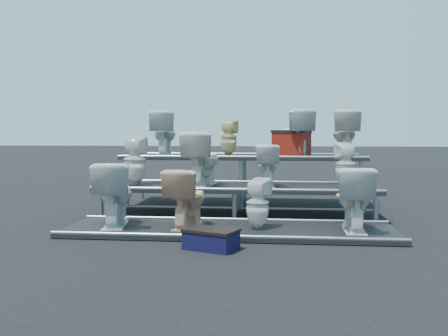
# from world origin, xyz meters

# --- Properties ---
(ground) EXTENTS (80.00, 80.00, 0.00)m
(ground) POSITION_xyz_m (0.00, 0.00, 0.00)
(ground) COLOR black
(ground) RESTS_ON ground
(tier_front) EXTENTS (4.20, 1.20, 0.06)m
(tier_front) POSITION_xyz_m (0.00, -1.30, 0.03)
(tier_front) COLOR black
(tier_front) RESTS_ON ground
(tier_mid) EXTENTS (4.20, 1.20, 0.46)m
(tier_mid) POSITION_xyz_m (0.00, 0.00, 0.23)
(tier_mid) COLOR black
(tier_mid) RESTS_ON ground
(tier_back) EXTENTS (4.20, 1.20, 0.86)m
(tier_back) POSITION_xyz_m (0.00, 1.30, 0.43)
(tier_back) COLOR black
(tier_back) RESTS_ON ground
(toilet_0) EXTENTS (0.59, 0.88, 0.83)m
(toilet_0) POSITION_xyz_m (-1.50, -1.30, 0.48)
(toilet_0) COLOR silver
(toilet_0) RESTS_ON tier_front
(toilet_1) EXTENTS (0.54, 0.80, 0.76)m
(toilet_1) POSITION_xyz_m (-0.54, -1.30, 0.44)
(toilet_1) COLOR #E7B58E
(toilet_1) RESTS_ON tier_front
(toilet_2) EXTENTS (0.39, 0.39, 0.65)m
(toilet_2) POSITION_xyz_m (0.36, -1.30, 0.38)
(toilet_2) COLOR silver
(toilet_2) RESTS_ON tier_front
(toilet_3) EXTENTS (0.48, 0.80, 0.80)m
(toilet_3) POSITION_xyz_m (1.56, -1.30, 0.46)
(toilet_3) COLOR silver
(toilet_3) RESTS_ON tier_front
(toilet_4) EXTENTS (0.36, 0.37, 0.77)m
(toilet_4) POSITION_xyz_m (-1.60, 0.00, 0.84)
(toilet_4) COLOR silver
(toilet_4) RESTS_ON tier_mid
(toilet_5) EXTENTS (0.60, 0.88, 0.83)m
(toilet_5) POSITION_xyz_m (-0.54, 0.00, 0.87)
(toilet_5) COLOR silver
(toilet_5) RESTS_ON tier_mid
(toilet_6) EXTENTS (0.38, 0.64, 0.64)m
(toilet_6) POSITION_xyz_m (0.46, 0.00, 0.78)
(toilet_6) COLOR silver
(toilet_6) RESTS_ON tier_mid
(toilet_7) EXTENTS (0.36, 0.37, 0.67)m
(toilet_7) POSITION_xyz_m (1.62, 0.00, 0.80)
(toilet_7) COLOR silver
(toilet_7) RESTS_ON tier_mid
(toilet_8) EXTENTS (0.53, 0.82, 0.80)m
(toilet_8) POSITION_xyz_m (-1.43, 1.30, 1.26)
(toilet_8) COLOR silver
(toilet_8) RESTS_ON tier_back
(toilet_9) EXTENTS (0.35, 0.36, 0.66)m
(toilet_9) POSITION_xyz_m (-0.25, 1.30, 1.19)
(toilet_9) COLOR #D7D082
(toilet_9) RESTS_ON tier_back
(toilet_10) EXTENTS (0.74, 0.90, 0.80)m
(toilet_10) POSITION_xyz_m (0.90, 1.30, 1.26)
(toilet_10) COLOR silver
(toilet_10) RESTS_ON tier_back
(toilet_11) EXTENTS (0.46, 0.79, 0.80)m
(toilet_11) POSITION_xyz_m (1.77, 1.30, 1.26)
(toilet_11) COLOR silver
(toilet_11) RESTS_ON tier_back
(red_crate) EXTENTS (0.70, 0.64, 0.41)m
(red_crate) POSITION_xyz_m (0.86, 1.29, 1.07)
(red_crate) COLOR maroon
(red_crate) RESTS_ON tier_back
(step_stool) EXTENTS (0.64, 0.51, 0.20)m
(step_stool) POSITION_xyz_m (-0.11, -2.23, 0.10)
(step_stool) COLOR black
(step_stool) RESTS_ON ground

